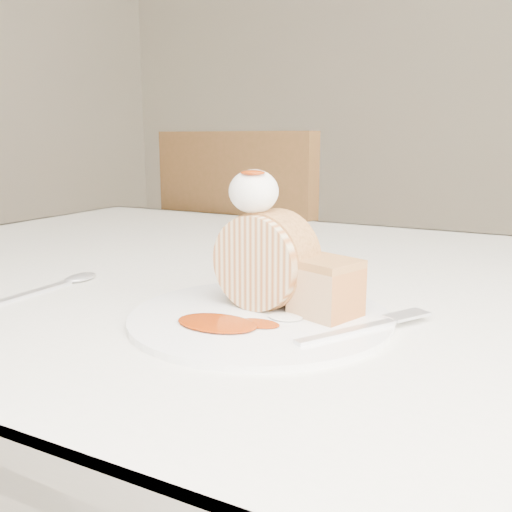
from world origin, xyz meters
The scene contains 10 objects.
table centered at (0.00, 0.20, 0.66)m, with size 1.40×0.90×0.75m.
chair_far centered at (-0.36, 0.80, 0.53)m, with size 0.51×0.51×0.93m.
plate centered at (0.04, 0.02, 0.75)m, with size 0.25×0.25×0.01m, color white.
roulade_slice centered at (0.03, 0.04, 0.80)m, with size 0.09×0.09×0.05m, color #CBB98D.
cake_chunk centered at (0.10, 0.04, 0.78)m, with size 0.06×0.05×0.05m, color #BE8348.
whipped_cream centered at (0.02, 0.04, 0.87)m, with size 0.05×0.05×0.04m, color white.
caramel_drizzle centered at (0.02, 0.03, 0.90)m, with size 0.02×0.02×0.01m, color #8E2A05.
caramel_pool centered at (0.02, -0.03, 0.76)m, with size 0.08×0.05×0.00m, color #8E2A05, non-canonical shape.
fork centered at (0.13, 0.00, 0.76)m, with size 0.02×0.15×0.00m, color silver.
spoon centered at (-0.23, -0.04, 0.75)m, with size 0.02×0.16×0.00m, color silver.
Camera 1 is at (0.28, -0.45, 0.93)m, focal length 40.00 mm.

